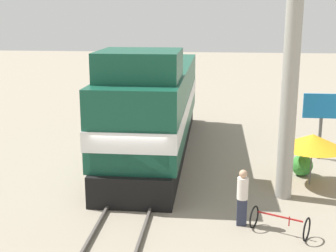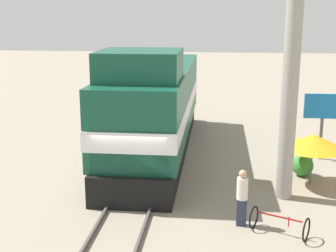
% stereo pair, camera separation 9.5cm
% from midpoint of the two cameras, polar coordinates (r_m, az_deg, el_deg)
% --- Properties ---
extents(ground_plane, '(120.00, 120.00, 0.00)m').
position_cam_midpoint_polar(ground_plane, '(16.72, -3.90, -8.64)').
color(ground_plane, gray).
extents(rail_near, '(0.08, 43.17, 0.15)m').
position_cam_midpoint_polar(rail_near, '(16.83, -6.33, -8.27)').
color(rail_near, '#4C4742').
rests_on(rail_near, ground_plane).
extents(rail_far, '(0.08, 43.17, 0.15)m').
position_cam_midpoint_polar(rail_far, '(16.59, -1.43, -8.52)').
color(rail_far, '#4C4742').
rests_on(rail_far, ground_plane).
extents(locomotive, '(3.15, 13.48, 5.02)m').
position_cam_midpoint_polar(locomotive, '(20.97, -1.56, 2.15)').
color(locomotive, black).
rests_on(locomotive, ground_plane).
extents(utility_pole, '(1.80, 0.56, 10.40)m').
position_cam_midpoint_polar(utility_pole, '(16.02, 15.11, 9.25)').
color(utility_pole, '#9E998E').
rests_on(utility_pole, ground_plane).
extents(vendor_umbrella, '(2.41, 2.41, 1.97)m').
position_cam_midpoint_polar(vendor_umbrella, '(18.11, 17.43, -1.82)').
color(vendor_umbrella, '#4C4C4C').
rests_on(vendor_umbrella, ground_plane).
extents(billboard_sign, '(1.62, 0.12, 2.92)m').
position_cam_midpoint_polar(billboard_sign, '(21.38, 18.47, 1.70)').
color(billboard_sign, '#595959').
rests_on(billboard_sign, ground_plane).
extents(shrub_cluster, '(0.85, 0.85, 0.85)m').
position_cam_midpoint_polar(shrub_cluster, '(19.39, 16.22, -4.64)').
color(shrub_cluster, '#388C38').
rests_on(shrub_cluster, ground_plane).
extents(person_bystander, '(0.34, 0.34, 1.78)m').
position_cam_midpoint_polar(person_bystander, '(14.45, 9.20, -8.35)').
color(person_bystander, '#2D3347').
rests_on(person_bystander, ground_plane).
extents(bicycle, '(1.77, 1.33, 0.70)m').
position_cam_midpoint_polar(bicycle, '(14.34, 13.61, -11.42)').
color(bicycle, black).
rests_on(bicycle, ground_plane).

